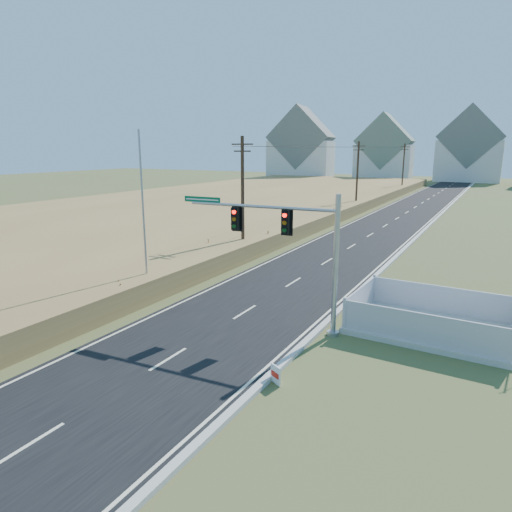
% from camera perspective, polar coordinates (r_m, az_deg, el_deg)
% --- Properties ---
extents(ground, '(260.00, 260.00, 0.00)m').
position_cam_1_polar(ground, '(20.08, -7.22, -10.60)').
color(ground, '#4A582A').
rests_on(ground, ground).
extents(road, '(8.00, 180.00, 0.06)m').
position_cam_1_polar(road, '(66.20, 19.00, 5.58)').
color(road, black).
rests_on(road, ground).
extents(curb, '(0.30, 180.00, 0.18)m').
position_cam_1_polar(curb, '(65.63, 22.58, 5.28)').
color(curb, '#B2AFA8').
rests_on(curb, ground).
extents(reed_marsh, '(38.00, 110.00, 1.30)m').
position_cam_1_polar(reed_marsh, '(65.38, -3.90, 6.73)').
color(reed_marsh, '#A18148').
rests_on(reed_marsh, ground).
extents(utility_pole_near, '(1.80, 0.26, 9.00)m').
position_cam_1_polar(utility_pole_near, '(34.67, -1.69, 7.64)').
color(utility_pole_near, '#422D1E').
rests_on(utility_pole_near, ground).
extents(utility_pole_mid, '(1.80, 0.26, 9.00)m').
position_cam_1_polar(utility_pole_mid, '(62.36, 12.55, 9.86)').
color(utility_pole_mid, '#422D1E').
rests_on(utility_pole_mid, ground).
extents(utility_pole_far, '(1.80, 0.26, 9.00)m').
position_cam_1_polar(utility_pole_far, '(91.53, 17.93, 10.54)').
color(utility_pole_far, '#422D1E').
rests_on(utility_pole_far, ground).
extents(condo_nw, '(17.69, 13.38, 19.05)m').
position_cam_1_polar(condo_nw, '(124.77, 5.67, 13.06)').
color(condo_nw, white).
rests_on(condo_nw, ground).
extents(condo_nnw, '(14.93, 11.17, 17.03)m').
position_cam_1_polar(condo_nnw, '(126.15, 15.72, 12.30)').
color(condo_nnw, white).
rests_on(condo_nnw, ground).
extents(condo_n, '(15.27, 10.20, 18.54)m').
position_cam_1_polar(condo_n, '(127.11, 25.15, 11.86)').
color(condo_n, white).
rests_on(condo_n, ground).
extents(traffic_signal_mast, '(7.86, 0.76, 6.26)m').
position_cam_1_polar(traffic_signal_mast, '(20.24, 5.03, 1.38)').
color(traffic_signal_mast, '#9EA0A5').
rests_on(traffic_signal_mast, ground).
extents(fence_enclosure, '(7.06, 4.96, 1.58)m').
position_cam_1_polar(fence_enclosure, '(22.31, 20.92, -8.08)').
color(fence_enclosure, '#B7B5AD').
rests_on(fence_enclosure, ground).
extents(open_sign, '(0.51, 0.31, 0.68)m').
position_cam_1_polar(open_sign, '(16.55, 2.46, -14.58)').
color(open_sign, white).
rests_on(open_sign, ground).
extents(flagpole, '(0.41, 0.41, 9.08)m').
position_cam_1_polar(flagpole, '(25.65, -13.78, 2.87)').
color(flagpole, '#B7B5AD').
rests_on(flagpole, ground).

